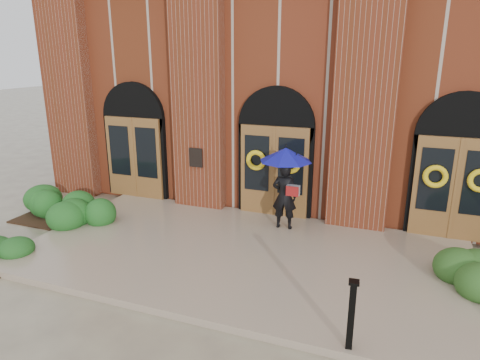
% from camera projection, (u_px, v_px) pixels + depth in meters
% --- Properties ---
extents(ground, '(90.00, 90.00, 0.00)m').
position_uv_depth(ground, '(239.00, 261.00, 9.68)').
color(ground, gray).
rests_on(ground, ground).
extents(landing, '(10.00, 5.30, 0.15)m').
position_uv_depth(landing, '(241.00, 255.00, 9.79)').
color(landing, gray).
rests_on(landing, ground).
extents(church_building, '(16.20, 12.53, 7.00)m').
position_uv_depth(church_building, '(319.00, 80.00, 16.55)').
color(church_building, '#612514').
rests_on(church_building, ground).
extents(man_with_umbrella, '(1.42, 1.42, 2.12)m').
position_uv_depth(man_with_umbrella, '(285.00, 173.00, 10.72)').
color(man_with_umbrella, black).
rests_on(man_with_umbrella, landing).
extents(metal_post, '(0.17, 0.17, 1.16)m').
position_uv_depth(metal_post, '(351.00, 313.00, 6.44)').
color(metal_post, black).
rests_on(metal_post, landing).
extents(hedge_wall_left, '(2.95, 1.18, 0.76)m').
position_uv_depth(hedge_wall_left, '(69.00, 209.00, 11.79)').
color(hedge_wall_left, '#1C511B').
rests_on(hedge_wall_left, ground).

